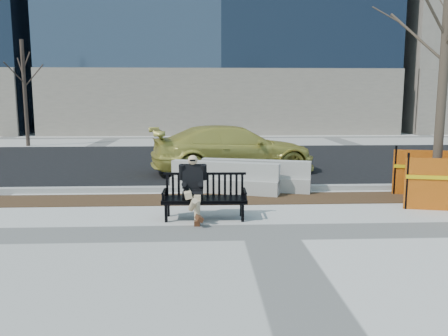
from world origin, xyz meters
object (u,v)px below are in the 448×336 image
Objects in this scene: bench at (205,219)px; jersey_barrier_right at (255,190)px; tree_fence at (434,202)px; jersey_barrier_left at (225,193)px; sedan at (233,173)px; seated_man at (193,218)px.

bench is 0.60× the size of jersey_barrier_right.
tree_fence is at bearing -6.25° from jersey_barrier_right.
tree_fence reaches higher than jersey_barrier_left.
bench is 0.62× the size of jersey_barrier_left.
sedan is 1.88× the size of jersey_barrier_left.
jersey_barrier_left is at bearing 164.33° from tree_fence.
jersey_barrier_right is at bearing 65.75° from bench.
tree_fence is 4.78m from jersey_barrier_left.
bench is 5.23m from tree_fence.
sedan is at bearing 134.74° from tree_fence.
jersey_barrier_left is at bearing 161.31° from sedan.
sedan is 2.74m from jersey_barrier_right.
seated_man is 2.49m from jersey_barrier_left.
bench is at bearing 159.57° from sedan.
jersey_barrier_left is at bearing -148.58° from jersey_barrier_right.
seated_man reaches higher than jersey_barrier_left.
seated_man is 5.44m from tree_fence.
bench is at bearing -167.38° from tree_fence.
bench reaches higher than jersey_barrier_right.
seated_man is at bearing 157.15° from sedan.
bench reaches higher than jersey_barrier_left.
tree_fence is (5.33, 1.09, 0.00)m from seated_man.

